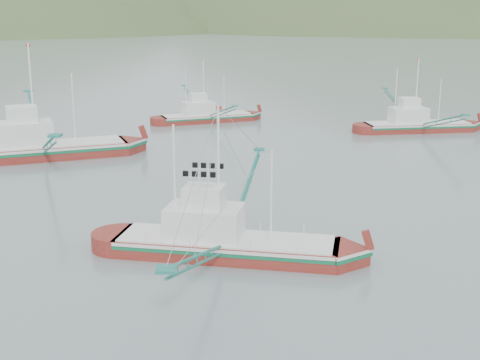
{
  "coord_description": "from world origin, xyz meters",
  "views": [
    {
      "loc": [
        -1.1,
        -36.08,
        14.21
      ],
      "look_at": [
        0.0,
        6.0,
        3.2
      ],
      "focal_mm": 50.0,
      "sensor_mm": 36.0,
      "label": 1
    }
  ],
  "objects_px": {
    "bg_boat_left": "(39,135)",
    "bg_boat_right": "(417,120)",
    "bg_boat_far": "(206,109)",
    "main_boat": "(224,228)"
  },
  "relations": [
    {
      "from": "bg_boat_far",
      "to": "bg_boat_right",
      "type": "bearing_deg",
      "value": -35.28
    },
    {
      "from": "main_boat",
      "to": "bg_boat_left",
      "type": "height_order",
      "value": "bg_boat_left"
    },
    {
      "from": "bg_boat_left",
      "to": "bg_boat_far",
      "type": "xyz_separation_m",
      "value": [
        15.41,
        20.34,
        -0.65
      ]
    },
    {
      "from": "main_boat",
      "to": "bg_boat_far",
      "type": "bearing_deg",
      "value": 104.87
    },
    {
      "from": "bg_boat_left",
      "to": "bg_boat_far",
      "type": "relative_size",
      "value": 1.39
    },
    {
      "from": "main_boat",
      "to": "bg_boat_right",
      "type": "distance_m",
      "value": 45.46
    },
    {
      "from": "bg_boat_left",
      "to": "bg_boat_right",
      "type": "distance_m",
      "value": 42.17
    },
    {
      "from": "bg_boat_left",
      "to": "bg_boat_far",
      "type": "distance_m",
      "value": 25.53
    },
    {
      "from": "main_boat",
      "to": "bg_boat_right",
      "type": "relative_size",
      "value": 1.04
    },
    {
      "from": "bg_boat_left",
      "to": "bg_boat_right",
      "type": "relative_size",
      "value": 1.26
    }
  ]
}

